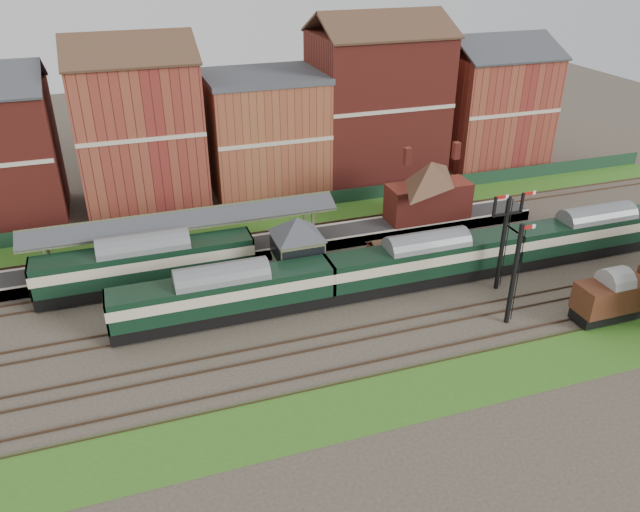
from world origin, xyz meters
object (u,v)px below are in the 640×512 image
object	(u,v)px
semaphore_bracket	(504,237)
goods_van_a	(611,297)
dmu_train	(425,260)
platform_railcar	(146,263)
signal_box	(297,250)

from	to	relation	value
semaphore_bracket	goods_van_a	world-z (taller)	semaphore_bracket
dmu_train	platform_railcar	bearing A→B (deg)	163.07
signal_box	goods_van_a	bearing A→B (deg)	-31.10
signal_box	dmu_train	world-z (taller)	signal_box
signal_box	platform_railcar	bearing A→B (deg)	164.34
signal_box	semaphore_bracket	size ratio (longest dim) A/B	0.73
semaphore_bracket	goods_van_a	bearing A→B (deg)	-50.98
semaphore_bracket	dmu_train	size ratio (longest dim) A/B	0.17
signal_box	platform_railcar	size ratio (longest dim) A/B	0.35
semaphore_bracket	platform_railcar	xyz separation A→B (m)	(-26.64, 9.00, -2.32)
dmu_train	signal_box	bearing A→B (deg)	161.58
goods_van_a	semaphore_bracket	bearing A→B (deg)	129.02
dmu_train	goods_van_a	size ratio (longest dim) A/B	9.17
platform_railcar	goods_van_a	world-z (taller)	platform_railcar
semaphore_bracket	dmu_train	world-z (taller)	semaphore_bracket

